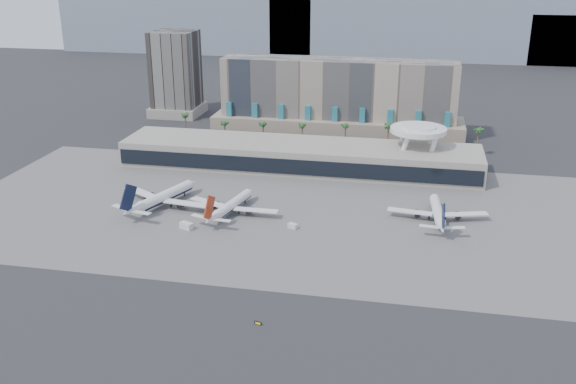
% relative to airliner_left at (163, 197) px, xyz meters
% --- Properties ---
extents(ground, '(900.00, 900.00, 0.00)m').
position_rel_airliner_left_xyz_m(ground, '(45.40, -49.92, -3.96)').
color(ground, '#232326').
rests_on(ground, ground).
extents(apron_pad, '(260.00, 130.00, 0.06)m').
position_rel_airliner_left_xyz_m(apron_pad, '(45.40, 5.08, -3.93)').
color(apron_pad, '#5B5B59').
rests_on(apron_pad, ground).
extents(mountain_ridge, '(680.00, 60.00, 70.00)m').
position_rel_airliner_left_xyz_m(mountain_ridge, '(73.28, 420.08, 25.93)').
color(mountain_ridge, gray).
rests_on(mountain_ridge, ground).
extents(hotel, '(140.00, 30.00, 42.00)m').
position_rel_airliner_left_xyz_m(hotel, '(55.40, 124.50, 12.85)').
color(hotel, tan).
rests_on(hotel, ground).
extents(office_tower, '(30.00, 30.00, 52.00)m').
position_rel_airliner_left_xyz_m(office_tower, '(-49.60, 150.08, 18.98)').
color(office_tower, black).
rests_on(office_tower, ground).
extents(terminal, '(170.00, 32.50, 14.50)m').
position_rel_airliner_left_xyz_m(terminal, '(45.40, 59.92, 2.56)').
color(terminal, '#B6AFA0').
rests_on(terminal, ground).
extents(saucer_structure, '(26.00, 26.00, 21.89)m').
position_rel_airliner_left_xyz_m(saucer_structure, '(100.40, 66.08, 14.49)').
color(saucer_structure, white).
rests_on(saucer_structure, ground).
extents(palm_row, '(157.80, 2.80, 13.10)m').
position_rel_airliner_left_xyz_m(palm_row, '(52.40, 95.08, 6.54)').
color(palm_row, brown).
rests_on(palm_row, ground).
extents(airliner_left, '(42.27, 43.70, 15.70)m').
position_rel_airliner_left_xyz_m(airliner_left, '(0.00, 0.00, 0.00)').
color(airliner_left, white).
rests_on(airliner_left, ground).
extents(airliner_centre, '(37.97, 39.49, 13.79)m').
position_rel_airliner_left_xyz_m(airliner_centre, '(29.45, -2.17, -0.48)').
color(airliner_centre, white).
rests_on(airliner_centre, ground).
extents(airliner_right, '(38.72, 39.97, 13.79)m').
position_rel_airliner_left_xyz_m(airliner_right, '(109.44, 6.82, -0.48)').
color(airliner_right, white).
rests_on(airliner_right, ground).
extents(service_vehicle_a, '(5.63, 4.32, 2.47)m').
position_rel_airliner_left_xyz_m(service_vehicle_a, '(17.12, -19.91, -2.72)').
color(service_vehicle_a, silver).
rests_on(service_vehicle_a, ground).
extents(service_vehicle_b, '(4.11, 3.36, 1.84)m').
position_rel_airliner_left_xyz_m(service_vehicle_b, '(56.11, -11.56, -3.04)').
color(service_vehicle_b, silver).
rests_on(service_vehicle_b, ground).
extents(taxiway_sign, '(2.11, 0.76, 0.95)m').
position_rel_airliner_left_xyz_m(taxiway_sign, '(59.19, -78.64, -3.49)').
color(taxiway_sign, black).
rests_on(taxiway_sign, ground).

